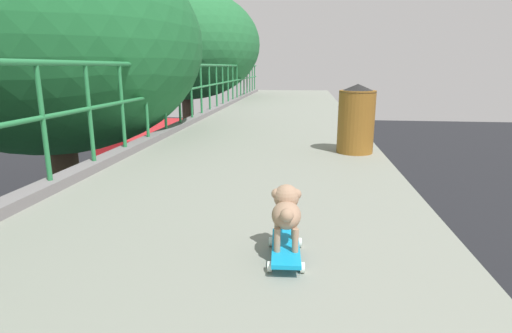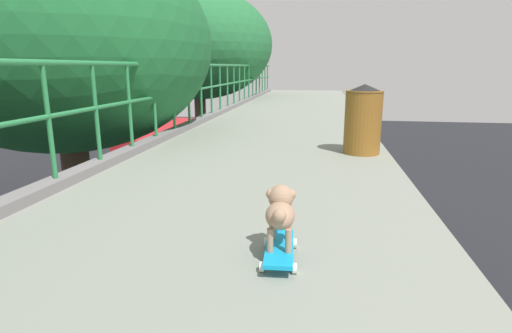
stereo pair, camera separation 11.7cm
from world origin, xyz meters
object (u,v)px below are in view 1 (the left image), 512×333
car_blue_fifth (62,313)px  toy_skateboard (286,248)px  car_grey_sixth (46,241)px  city_bus (151,150)px  car_red_taxi_seventh (154,223)px  litter_bin (356,118)px  small_dog (286,209)px

car_blue_fifth → toy_skateboard: toy_skateboard is taller
car_grey_sixth → city_bus: bearing=91.5°
car_red_taxi_seventh → city_bus: size_ratio=0.40×
car_grey_sixth → litter_bin: litter_bin is taller
car_blue_fifth → car_grey_sixth: car_blue_fifth is taller
toy_skateboard → litter_bin: (0.74, 3.12, 0.38)m
car_red_taxi_seventh → city_bus: 10.63m
car_red_taxi_seventh → small_dog: size_ratio=11.45×
car_blue_fifth → toy_skateboard: 11.31m
city_bus → toy_skateboard: bearing=-66.7°
small_dog → litter_bin: size_ratio=0.42×
small_dog → city_bus: bearing=113.3°
car_grey_sixth → litter_bin: 15.10m
car_grey_sixth → car_red_taxi_seventh: bearing=35.0°
small_dog → litter_bin: 3.17m
toy_skateboard → litter_bin: 3.23m
car_blue_fifth → toy_skateboard: size_ratio=8.88×
car_grey_sixth → small_dog: size_ratio=11.98×
car_red_taxi_seventh → car_blue_fifth: bearing=-90.3°
car_red_taxi_seventh → small_dog: (6.51, -14.17, 6.00)m
city_bus → small_dog: (10.35, -24.01, 4.72)m
car_blue_fifth → city_bus: bearing=102.7°
car_red_taxi_seventh → toy_skateboard: 16.67m
car_blue_fifth → small_dog: bearing=-47.7°
car_red_taxi_seventh → small_dog: 16.71m
car_grey_sixth → car_red_taxi_seventh: (3.51, 2.46, -0.03)m
city_bus → litter_bin: bearing=-62.1°
car_blue_fifth → city_bus: size_ratio=0.43×
toy_skateboard → city_bus: bearing=113.3°
car_blue_fifth → small_dog: (6.54, -7.19, 5.95)m
car_blue_fifth → car_red_taxi_seventh: bearing=89.7°
litter_bin → toy_skateboard: bearing=-103.3°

